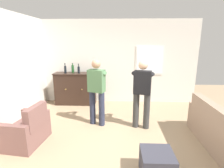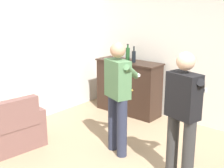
{
  "view_description": "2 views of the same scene",
  "coord_description": "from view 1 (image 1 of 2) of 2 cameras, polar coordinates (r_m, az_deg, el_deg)",
  "views": [
    {
      "loc": [
        -0.01,
        -3.33,
        2.1
      ],
      "look_at": [
        -0.17,
        0.33,
        1.2
      ],
      "focal_mm": 28.0,
      "sensor_mm": 36.0,
      "label": 1
    },
    {
      "loc": [
        2.14,
        -2.56,
        2.26
      ],
      "look_at": [
        -0.27,
        0.33,
        1.23
      ],
      "focal_mm": 50.0,
      "sensor_mm": 36.0,
      "label": 2
    }
  ],
  "objects": [
    {
      "name": "wall_back_with_window",
      "position": [
        6.03,
        2.76,
        7.19
      ],
      "size": [
        5.2,
        0.15,
        2.8
      ],
      "color": "silver",
      "rests_on": "ground"
    },
    {
      "name": "bottle_liquor_amber",
      "position": [
        5.82,
        -10.82,
        4.61
      ],
      "size": [
        0.08,
        0.08,
        0.31
      ],
      "color": "black",
      "rests_on": "sideboard_cabinet"
    },
    {
      "name": "couch",
      "position": [
        4.01,
        32.61,
        -14.33
      ],
      "size": [
        0.57,
        2.29,
        0.92
      ],
      "color": "gray",
      "rests_on": "ground"
    },
    {
      "name": "person_standing_right",
      "position": [
        4.23,
        9.8,
        -2.33
      ],
      "size": [
        0.54,
        0.51,
        1.68
      ],
      "color": "#383838",
      "rests_on": "ground"
    },
    {
      "name": "bottle_spirits_clear",
      "position": [
        5.93,
        -15.01,
        4.66
      ],
      "size": [
        0.07,
        0.07,
        0.34
      ],
      "color": "black",
      "rests_on": "sideboard_cabinet"
    },
    {
      "name": "person_standing_left",
      "position": [
        4.35,
        -4.97,
        -1.72
      ],
      "size": [
        0.52,
        0.52,
        1.68
      ],
      "color": "#282D42",
      "rests_on": "ground"
    },
    {
      "name": "bottle_wine_green",
      "position": [
        5.97,
        -12.69,
        4.89
      ],
      "size": [
        0.08,
        0.08,
        0.32
      ],
      "color": "#1E4C23",
      "rests_on": "sideboard_cabinet"
    },
    {
      "name": "ground",
      "position": [
        3.94,
        2.33,
        -18.37
      ],
      "size": [
        10.4,
        10.4,
        0.0
      ],
      "primitive_type": "plane",
      "color": "#9E8466"
    },
    {
      "name": "sideboard_cabinet",
      "position": [
        6.03,
        -11.81,
        -1.46
      ],
      "size": [
        1.37,
        0.49,
        1.07
      ],
      "color": "black",
      "rests_on": "ground"
    },
    {
      "name": "ottoman",
      "position": [
        3.1,
        14.41,
        -24.13
      ],
      "size": [
        0.5,
        0.5,
        0.43
      ],
      "primitive_type": "cube",
      "color": "#33333D",
      "rests_on": "ground"
    },
    {
      "name": "armchair",
      "position": [
        4.15,
        -25.84,
        -13.53
      ],
      "size": [
        0.74,
        0.95,
        0.85
      ],
      "color": "brown",
      "rests_on": "ground"
    }
  ]
}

